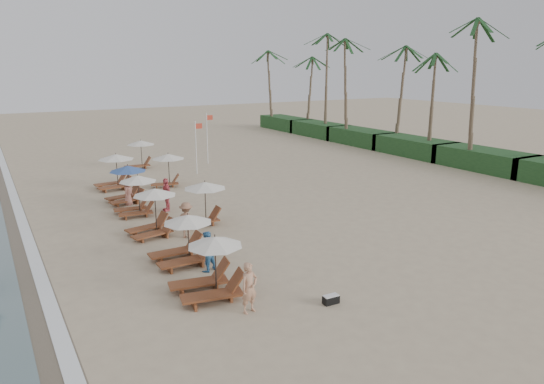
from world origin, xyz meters
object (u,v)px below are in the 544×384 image
inland_station_2 (139,152)px  lounger_station_1 (182,242)px  lounger_station_0 (208,271)px  beachgoer_mid_a (206,251)px  flag_pole_near (196,145)px  lounger_station_4 (125,184)px  inland_station_1 (167,166)px  inland_station_0 (203,200)px  lounger_station_3 (135,196)px  beachgoer_near (249,288)px  beachgoer_far_a (166,195)px  lounger_station_2 (151,214)px  beachgoer_far_b (128,192)px  beachgoer_mid_b (186,220)px  lounger_station_5 (113,172)px  duffel_bag (331,299)px

inland_station_2 → lounger_station_1: bearing=-101.3°
lounger_station_0 → beachgoer_mid_a: size_ratio=1.60×
lounger_station_1 → flag_pole_near: (7.33, 16.31, 1.36)m
inland_station_2 → lounger_station_4: bearing=-110.5°
lounger_station_1 → inland_station_1: bearing=73.5°
lounger_station_0 → lounger_station_4: 14.29m
inland_station_0 → beachgoer_mid_a: bearing=-111.5°
inland_station_1 → lounger_station_3: bearing=-123.7°
inland_station_2 → beachgoer_mid_a: bearing=-99.3°
lounger_station_4 → flag_pole_near: size_ratio=0.63×
lounger_station_4 → beachgoer_near: (-0.05, -16.13, -0.24)m
beachgoer_mid_a → beachgoer_far_a: 9.31m
lounger_station_1 → lounger_station_2: lounger_station_2 is taller
flag_pole_near → inland_station_2: bearing=125.4°
inland_station_0 → beachgoer_mid_a: 6.21m
inland_station_2 → flag_pole_near: bearing=-54.6°
lounger_station_3 → beachgoer_far_b: bearing=85.0°
lounger_station_2 → beachgoer_mid_b: bearing=-40.0°
inland_station_0 → beachgoer_near: inland_station_0 is taller
lounger_station_0 → lounger_station_5: bearing=87.0°
inland_station_0 → beachgoer_mid_b: 2.16m
lounger_station_3 → inland_station_2: (3.92, 12.85, 0.26)m
lounger_station_5 → inland_station_0: 10.53m
lounger_station_0 → beachgoer_mid_a: bearing=68.0°
lounger_station_2 → inland_station_2: bearing=75.8°
beachgoer_far_a → lounger_station_3: bearing=-94.7°
lounger_station_1 → lounger_station_3: bearing=88.3°
inland_station_0 → inland_station_1: size_ratio=1.03×
beachgoer_far_b → lounger_station_1: bearing=-141.3°
lounger_station_3 → lounger_station_5: lounger_station_5 is taller
lounger_station_4 → beachgoer_mid_a: lounger_station_4 is taller
lounger_station_5 → inland_station_0: lounger_station_5 is taller
lounger_station_0 → beachgoer_far_a: lounger_station_0 is taller
beachgoer_near → beachgoer_far_a: 13.24m
duffel_bag → lounger_station_5: bearing=96.8°
lounger_station_2 → beachgoer_far_b: 6.14m
lounger_station_4 → beachgoer_far_b: 0.74m
lounger_station_2 → duffel_bag: size_ratio=4.37×
lounger_station_3 → lounger_station_5: (0.43, 6.79, 0.05)m
inland_station_1 → inland_station_2: same height
lounger_station_2 → inland_station_0: (2.86, 0.33, 0.26)m
inland_station_0 → lounger_station_2: bearing=-173.3°
beachgoer_far_b → lounger_station_0: bearing=-141.9°
lounger_station_0 → inland_station_2: (4.46, 24.21, 0.42)m
lounger_station_1 → lounger_station_2: (-0.06, 4.06, 0.18)m
beachgoer_mid_a → flag_pole_near: (6.79, 17.68, 1.43)m
beachgoer_mid_a → beachgoer_far_a: beachgoer_far_a is taller
beachgoer_far_a → beachgoer_far_b: beachgoer_far_a is taller
beachgoer_mid_b → flag_pole_near: bearing=-76.7°
lounger_station_5 → inland_station_2: lounger_station_5 is taller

